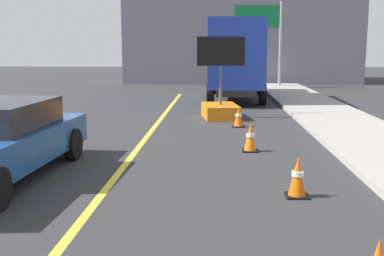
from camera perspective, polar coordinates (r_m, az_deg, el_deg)
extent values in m
cube|color=yellow|center=(6.94, -12.69, -10.24)|extent=(0.14, 36.00, 0.01)
cube|color=orange|center=(16.10, 3.40, 2.02)|extent=(1.34, 1.94, 0.45)
cylinder|color=#4C4C4C|center=(16.01, 3.43, 5.13)|extent=(0.10, 0.10, 1.30)
cube|color=black|center=(15.96, 3.47, 9.16)|extent=(1.60, 0.30, 0.95)
sphere|color=yellow|center=(16.10, 5.40, 9.14)|extent=(0.09, 0.09, 0.09)
sphere|color=yellow|center=(16.05, 4.34, 9.15)|extent=(0.09, 0.09, 0.09)
sphere|color=yellow|center=(16.00, 3.27, 9.16)|extent=(0.09, 0.09, 0.09)
sphere|color=yellow|center=(15.96, 2.19, 9.17)|extent=(0.09, 0.09, 0.09)
sphere|color=yellow|center=(15.94, 1.58, 9.82)|extent=(0.09, 0.09, 0.09)
sphere|color=yellow|center=(15.94, 1.57, 8.52)|extent=(0.09, 0.09, 0.09)
cube|color=black|center=(22.16, 5.34, 4.96)|extent=(1.89, 7.47, 0.25)
cube|color=silver|center=(24.77, 5.38, 7.93)|extent=(2.34, 2.17, 1.90)
cube|color=navy|center=(20.96, 5.41, 8.89)|extent=(2.47, 5.13, 2.81)
cylinder|color=black|center=(24.71, 2.82, 5.17)|extent=(0.32, 0.91, 0.90)
cylinder|color=black|center=(24.71, 7.85, 5.09)|extent=(0.32, 0.91, 0.90)
cylinder|color=black|center=(19.98, 2.24, 4.14)|extent=(0.32, 0.91, 0.90)
cylinder|color=black|center=(19.99, 8.44, 4.05)|extent=(0.32, 0.91, 0.90)
cylinder|color=black|center=(10.32, -14.08, -1.90)|extent=(0.25, 0.67, 0.66)
cylinder|color=gray|center=(28.78, 10.53, 9.72)|extent=(0.18, 0.18, 5.00)
cube|color=#0F6033|center=(28.70, 7.79, 13.09)|extent=(2.60, 0.08, 1.30)
cube|color=white|center=(28.73, 7.78, 13.09)|extent=(1.82, 0.02, 0.18)
cube|color=slate|center=(34.78, 5.79, 13.04)|extent=(15.57, 7.42, 8.96)
cube|color=black|center=(7.81, 12.43, -7.90)|extent=(0.36, 0.36, 0.03)
cone|color=#EA5B0C|center=(7.72, 12.52, -5.58)|extent=(0.28, 0.28, 0.63)
cylinder|color=white|center=(7.71, 12.53, -5.35)|extent=(0.19, 0.19, 0.08)
cube|color=black|center=(10.96, 6.96, -2.70)|extent=(0.36, 0.36, 0.03)
cone|color=orange|center=(10.90, 7.00, -1.02)|extent=(0.28, 0.28, 0.63)
cylinder|color=white|center=(10.89, 7.00, -0.86)|extent=(0.19, 0.19, 0.08)
cube|color=black|center=(14.29, 5.58, 0.19)|extent=(0.36, 0.36, 0.03)
cone|color=#EA5B0C|center=(14.24, 5.60, 1.42)|extent=(0.28, 0.28, 0.59)
cylinder|color=white|center=(14.24, 5.61, 1.54)|extent=(0.19, 0.19, 0.08)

